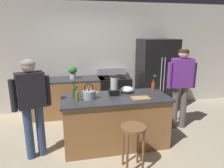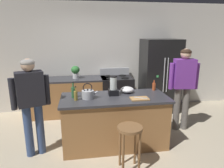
% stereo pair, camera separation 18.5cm
% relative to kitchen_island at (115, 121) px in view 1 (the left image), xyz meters
% --- Properties ---
extents(ground_plane, '(14.00, 14.00, 0.00)m').
position_rel_kitchen_island_xyz_m(ground_plane, '(0.00, 0.00, -0.45)').
color(ground_plane, beige).
extents(back_wall, '(8.00, 0.10, 2.70)m').
position_rel_kitchen_island_xyz_m(back_wall, '(0.00, 1.95, 0.90)').
color(back_wall, silver).
rests_on(back_wall, ground_plane).
extents(kitchen_island, '(1.84, 0.80, 0.90)m').
position_rel_kitchen_island_xyz_m(kitchen_island, '(0.00, 0.00, 0.00)').
color(kitchen_island, '#9E6B3D').
rests_on(kitchen_island, ground_plane).
extents(back_counter_run, '(2.00, 0.64, 0.90)m').
position_rel_kitchen_island_xyz_m(back_counter_run, '(-0.80, 1.55, -0.00)').
color(back_counter_run, '#9E6B3D').
rests_on(back_counter_run, ground_plane).
extents(refrigerator, '(0.90, 0.73, 1.82)m').
position_rel_kitchen_island_xyz_m(refrigerator, '(1.41, 1.50, 0.45)').
color(refrigerator, black).
rests_on(refrigerator, ground_plane).
extents(stove_range, '(0.76, 0.65, 1.08)m').
position_rel_kitchen_island_xyz_m(stove_range, '(0.31, 1.52, 0.01)').
color(stove_range, black).
rests_on(stove_range, ground_plane).
extents(person_by_island_left, '(0.58, 0.34, 1.60)m').
position_rel_kitchen_island_xyz_m(person_by_island_left, '(-1.35, -0.10, 0.52)').
color(person_by_island_left, '#384C7A').
rests_on(person_by_island_left, ground_plane).
extents(person_by_sink_right, '(0.60, 0.27, 1.68)m').
position_rel_kitchen_island_xyz_m(person_by_sink_right, '(1.45, 0.38, 0.56)').
color(person_by_sink_right, '#66605B').
rests_on(person_by_sink_right, ground_plane).
extents(bar_stool, '(0.36, 0.36, 0.69)m').
position_rel_kitchen_island_xyz_m(bar_stool, '(0.09, -0.73, 0.08)').
color(bar_stool, brown).
rests_on(bar_stool, ground_plane).
extents(potted_plant, '(0.20, 0.20, 0.30)m').
position_rel_kitchen_island_xyz_m(potted_plant, '(-0.68, 1.55, 0.62)').
color(potted_plant, silver).
rests_on(potted_plant, back_counter_run).
extents(blender_appliance, '(0.17, 0.17, 0.35)m').
position_rel_kitchen_island_xyz_m(blender_appliance, '(-0.01, 0.11, 0.60)').
color(blender_appliance, black).
rests_on(blender_appliance, kitchen_island).
extents(bottle_vinegar, '(0.06, 0.06, 0.24)m').
position_rel_kitchen_island_xyz_m(bottle_vinegar, '(-0.66, -0.08, 0.54)').
color(bottle_vinegar, olive).
rests_on(bottle_vinegar, kitchen_island).
extents(bottle_olive_oil, '(0.07, 0.07, 0.28)m').
position_rel_kitchen_island_xyz_m(bottle_olive_oil, '(-0.70, 0.06, 0.55)').
color(bottle_olive_oil, '#2D6638').
rests_on(bottle_olive_oil, kitchen_island).
extents(bottle_cooking_sauce, '(0.06, 0.06, 0.22)m').
position_rel_kitchen_island_xyz_m(bottle_cooking_sauce, '(0.81, 0.29, 0.53)').
color(bottle_cooking_sauce, '#B24C26').
rests_on(bottle_cooking_sauce, kitchen_island).
extents(mixing_bowl, '(0.24, 0.24, 0.11)m').
position_rel_kitchen_island_xyz_m(mixing_bowl, '(0.27, 0.21, 0.50)').
color(mixing_bowl, white).
rests_on(mixing_bowl, kitchen_island).
extents(tea_kettle, '(0.28, 0.20, 0.27)m').
position_rel_kitchen_island_xyz_m(tea_kettle, '(-0.46, -0.02, 0.53)').
color(tea_kettle, '#B7BABF').
rests_on(tea_kettle, kitchen_island).
extents(cutting_board, '(0.30, 0.20, 0.02)m').
position_rel_kitchen_island_xyz_m(cutting_board, '(0.38, -0.19, 0.46)').
color(cutting_board, '#B7844C').
rests_on(cutting_board, kitchen_island).
extents(chef_knife, '(0.21, 0.13, 0.01)m').
position_rel_kitchen_island_xyz_m(chef_knife, '(0.40, -0.19, 0.47)').
color(chef_knife, '#B7BABF').
rests_on(chef_knife, cutting_board).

